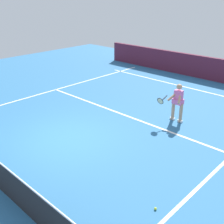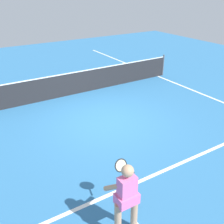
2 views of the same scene
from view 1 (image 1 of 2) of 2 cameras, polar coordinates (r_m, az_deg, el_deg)
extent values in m
plane|color=teal|center=(10.13, -9.59, -5.49)|extent=(27.87, 27.87, 0.00)
cube|color=#561E33|center=(17.70, 18.29, 8.53)|extent=(14.45, 0.24, 1.33)
cube|color=white|center=(15.98, 14.47, 4.99)|extent=(10.45, 0.10, 0.01)
cube|color=white|center=(11.99, 2.04, -0.42)|extent=(9.45, 0.10, 0.01)
cube|color=white|center=(7.51, 14.12, -17.43)|extent=(0.10, 19.44, 0.01)
cube|color=white|center=(13.90, -21.56, 1.32)|extent=(0.10, 19.44, 0.01)
cylinder|color=tan|center=(11.43, 13.80, -0.22)|extent=(0.13, 0.13, 0.78)
cylinder|color=tan|center=(11.60, 12.29, 0.27)|extent=(0.13, 0.13, 0.78)
cube|color=white|center=(11.57, 13.63, -1.81)|extent=(0.20, 0.10, 0.08)
cube|color=white|center=(11.74, 12.15, -1.30)|extent=(0.20, 0.10, 0.08)
cube|color=pink|center=(11.28, 13.33, 3.06)|extent=(0.32, 0.20, 0.52)
cube|color=pink|center=(11.35, 13.24, 2.12)|extent=(0.40, 0.29, 0.20)
sphere|color=tan|center=(11.15, 13.52, 4.99)|extent=(0.22, 0.22, 0.22)
cylinder|color=tan|center=(11.08, 13.59, 2.78)|extent=(0.28, 0.47, 0.37)
cylinder|color=tan|center=(11.22, 12.29, 3.17)|extent=(0.29, 0.47, 0.37)
cylinder|color=black|center=(11.12, 10.70, 2.88)|extent=(0.04, 0.29, 0.14)
torus|color=black|center=(10.90, 9.78, 2.21)|extent=(0.29, 0.12, 0.28)
cylinder|color=beige|center=(10.90, 9.78, 2.21)|extent=(0.24, 0.09, 0.23)
sphere|color=#D1E533|center=(7.18, 8.82, -18.83)|extent=(0.07, 0.07, 0.07)
camera|label=2|loc=(12.60, 31.03, 17.77)|focal=43.33mm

